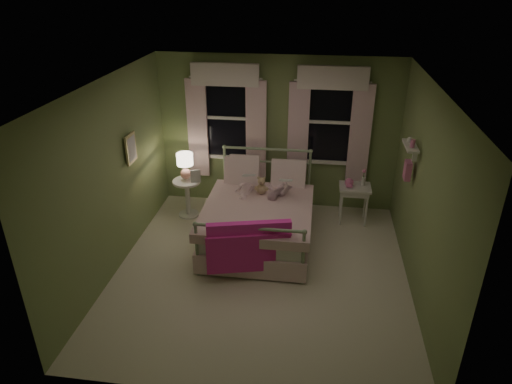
# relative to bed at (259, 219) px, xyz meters

# --- Properties ---
(room_shell) EXTENTS (4.20, 4.20, 4.20)m
(room_shell) POSITION_rel_bed_xyz_m (0.14, -0.80, 0.92)
(room_shell) COLOR white
(room_shell) RESTS_ON ground
(bed) EXTENTS (1.58, 2.04, 1.18)m
(bed) POSITION_rel_bed_xyz_m (0.00, 0.00, 0.00)
(bed) COLOR white
(bed) RESTS_ON ground
(pink_throw) EXTENTS (1.09, 0.41, 0.71)m
(pink_throw) POSITION_rel_bed_xyz_m (0.01, -1.02, 0.23)
(pink_throw) COLOR #F530B2
(pink_throw) RESTS_ON bed
(child_left) EXTENTS (0.30, 0.20, 0.81)m
(child_left) POSITION_rel_bed_xyz_m (-0.27, 0.43, 0.60)
(child_left) COLOR #F7D1DD
(child_left) RESTS_ON bed
(child_right) EXTENTS (0.46, 0.41, 0.79)m
(child_right) POSITION_rel_bed_xyz_m (0.29, 0.43, 0.59)
(child_right) COLOR #F7D1DD
(child_right) RESTS_ON bed
(book_left) EXTENTS (0.21, 0.13, 0.26)m
(book_left) POSITION_rel_bed_xyz_m (-0.27, 0.18, 0.59)
(book_left) COLOR beige
(book_left) RESTS_ON child_left
(book_right) EXTENTS (0.20, 0.11, 0.26)m
(book_right) POSITION_rel_bed_xyz_m (0.29, 0.18, 0.54)
(book_right) COLOR beige
(book_right) RESTS_ON child_right
(teddy_bear) EXTENTS (0.22, 0.17, 0.30)m
(teddy_bear) POSITION_rel_bed_xyz_m (0.01, 0.27, 0.42)
(teddy_bear) COLOR tan
(teddy_bear) RESTS_ON bed
(nightstand_left) EXTENTS (0.46, 0.46, 0.65)m
(nightstand_left) POSITION_rel_bed_xyz_m (-1.29, 0.63, 0.04)
(nightstand_left) COLOR white
(nightstand_left) RESTS_ON ground
(table_lamp) EXTENTS (0.27, 0.27, 0.45)m
(table_lamp) POSITION_rel_bed_xyz_m (-1.29, 0.63, 0.58)
(table_lamp) COLOR tan
(table_lamp) RESTS_ON nightstand_left
(book_nightstand) EXTENTS (0.22, 0.26, 0.02)m
(book_nightstand) POSITION_rel_bed_xyz_m (-1.19, 0.55, 0.28)
(book_nightstand) COLOR beige
(book_nightstand) RESTS_ON nightstand_left
(nightstand_right) EXTENTS (0.50, 0.40, 0.64)m
(nightstand_right) POSITION_rel_bed_xyz_m (1.46, 0.80, 0.17)
(nightstand_right) COLOR white
(nightstand_right) RESTS_ON ground
(pink_toy) EXTENTS (0.14, 0.19, 0.14)m
(pink_toy) POSITION_rel_bed_xyz_m (1.36, 0.79, 0.33)
(pink_toy) COLOR pink
(pink_toy) RESTS_ON nightstand_right
(bud_vase) EXTENTS (0.06, 0.06, 0.28)m
(bud_vase) POSITION_rel_bed_xyz_m (1.58, 0.85, 0.41)
(bud_vase) COLOR white
(bud_vase) RESTS_ON nightstand_right
(window_left) EXTENTS (1.34, 0.13, 1.96)m
(window_left) POSITION_rel_bed_xyz_m (-0.71, 1.23, 1.25)
(window_left) COLOR black
(window_left) RESTS_ON room_shell
(window_right) EXTENTS (1.34, 0.13, 1.96)m
(window_right) POSITION_rel_bed_xyz_m (0.99, 1.23, 1.25)
(window_right) COLOR black
(window_right) RESTS_ON room_shell
(wall_shelf) EXTENTS (0.15, 0.50, 0.60)m
(wall_shelf) POSITION_rel_bed_xyz_m (2.04, -0.10, 1.15)
(wall_shelf) COLOR white
(wall_shelf) RESTS_ON room_shell
(framed_picture) EXTENTS (0.03, 0.32, 0.42)m
(framed_picture) POSITION_rel_bed_xyz_m (-1.81, -0.20, 1.12)
(framed_picture) COLOR beige
(framed_picture) RESTS_ON room_shell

